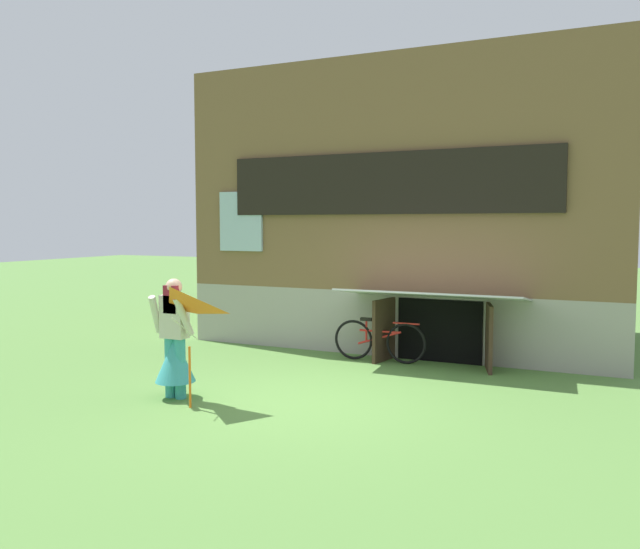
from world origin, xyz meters
The scene contains 5 objects.
ground_plane centered at (0.00, 0.00, 0.00)m, with size 60.00×60.00×0.00m, color #56843D.
log_house centered at (0.00, 5.27, 2.56)m, with size 7.69×5.66×5.12m.
person centered at (-1.60, -0.63, 0.66)m, with size 0.61×0.52×1.56m.
kite centered at (-1.27, -1.14, 1.18)m, with size 0.75×0.82×1.40m.
bicycle_red centered at (0.06, 2.59, 0.35)m, with size 1.57×0.09×0.72m.
Camera 1 is at (3.57, -7.33, 2.25)m, focal length 36.17 mm.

